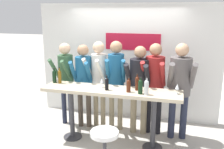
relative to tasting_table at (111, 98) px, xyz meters
name	(u,v)px	position (x,y,z in m)	size (l,w,h in m)	color
ground_plane	(111,142)	(0.00, 0.00, -0.89)	(40.00, 40.00, 0.00)	#B2ADA3
back_wall	(127,62)	(0.00, 1.35, 0.41)	(4.11, 0.12, 2.59)	silver
tasting_table	(111,98)	(0.00, 0.00, 0.00)	(2.51, 0.55, 1.06)	beige
bar_stool	(105,144)	(0.12, -0.79, -0.46)	(0.46, 0.46, 0.63)	#333338
person_far_left	(66,74)	(-1.13, 0.54, 0.24)	(0.43, 0.57, 1.78)	#23283D
person_left	(84,77)	(-0.72, 0.52, 0.22)	(0.42, 0.55, 1.77)	#473D33
person_center_left	(99,74)	(-0.42, 0.60, 0.27)	(0.44, 0.58, 1.83)	gray
person_center	(116,75)	(-0.05, 0.56, 0.28)	(0.45, 0.59, 1.85)	gray
person_center_right	(139,81)	(0.43, 0.52, 0.21)	(0.49, 0.59, 1.78)	gray
person_right	(154,79)	(0.71, 0.60, 0.25)	(0.47, 0.59, 1.83)	black
person_far_right	(180,81)	(1.19, 0.51, 0.26)	(0.52, 0.63, 1.86)	#23283D
wine_bottle_0	(140,86)	(0.55, -0.12, 0.30)	(0.08, 0.08, 0.29)	black
wine_bottle_1	(60,76)	(-1.05, 0.12, 0.31)	(0.07, 0.07, 0.32)	brown
wine_bottle_2	(129,85)	(0.34, -0.08, 0.29)	(0.07, 0.07, 0.26)	#4C1E0F
wine_bottle_3	(137,83)	(0.46, 0.06, 0.30)	(0.07, 0.07, 0.30)	#4C1E0F
wine_bottle_4	(54,76)	(-1.18, 0.13, 0.30)	(0.08, 0.08, 0.29)	black
wine_bottle_5	(107,83)	(-0.06, -0.06, 0.29)	(0.07, 0.07, 0.27)	black
wine_bottle_6	(146,87)	(0.65, -0.14, 0.31)	(0.08, 0.08, 0.30)	#B7BCC1
wine_glass_0	(177,87)	(1.14, 0.03, 0.29)	(0.07, 0.07, 0.18)	silver
wine_glass_1	(102,81)	(-0.18, 0.06, 0.29)	(0.07, 0.07, 0.18)	silver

